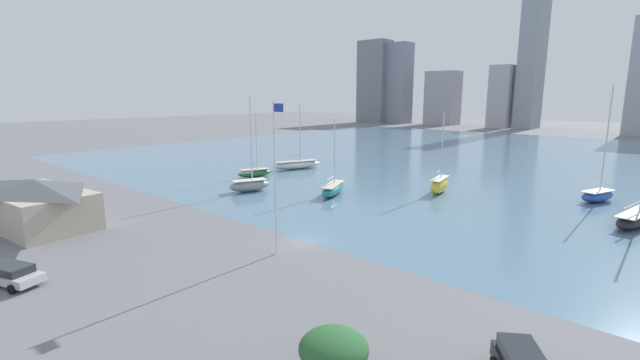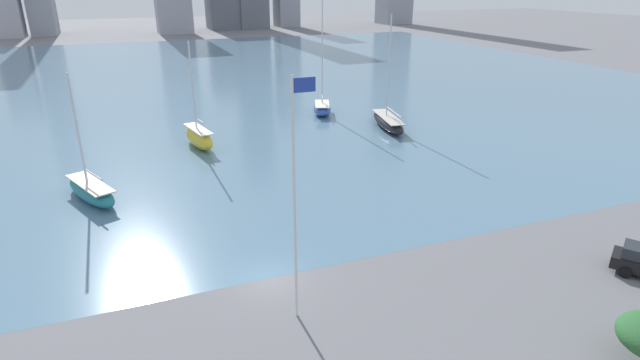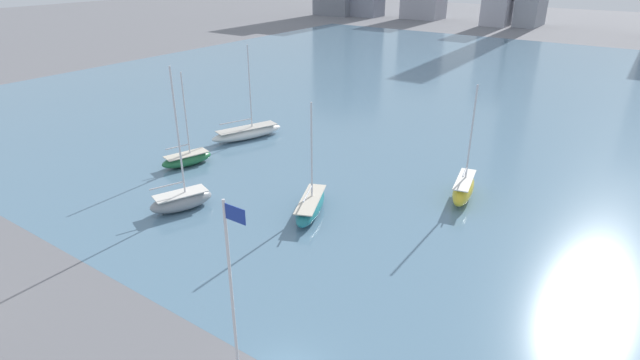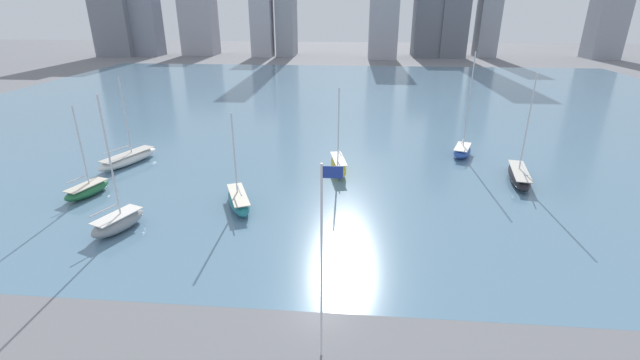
% 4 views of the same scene
% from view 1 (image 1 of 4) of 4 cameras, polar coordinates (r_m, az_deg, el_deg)
% --- Properties ---
extents(ground_plane, '(500.00, 500.00, 0.00)m').
position_cam_1_polar(ground_plane, '(42.12, -1.99, -8.17)').
color(ground_plane, slate).
extents(harbor_water, '(180.00, 140.00, 0.00)m').
position_cam_1_polar(harbor_water, '(103.50, 25.70, 2.29)').
color(harbor_water, slate).
rests_on(harbor_water, ground_plane).
extents(boat_shed, '(14.55, 9.00, 5.21)m').
position_cam_1_polar(boat_shed, '(55.34, -33.67, -2.57)').
color(boat_shed, '#B2A893').
rests_on(boat_shed, ground_plane).
extents(flag_pole, '(1.24, 0.14, 13.47)m').
position_cam_1_polar(flag_pole, '(37.13, -5.98, 0.70)').
color(flag_pole, silver).
rests_on(flag_pole, ground_plane).
extents(yard_shrub, '(3.51, 3.51, 2.55)m').
position_cam_1_polar(yard_shrub, '(22.70, 1.84, -21.60)').
color(yard_shrub, '#4C3823').
rests_on(yard_shrub, ground_plane).
extents(distant_city_skyline, '(223.38, 23.49, 66.13)m').
position_cam_1_polar(distant_city_skyline, '(202.09, 34.25, 12.20)').
color(distant_city_skyline, slate).
rests_on(distant_city_skyline, ground_plane).
extents(sailboat_teal, '(5.15, 8.28, 10.77)m').
position_cam_1_polar(sailboat_teal, '(61.28, 1.74, -1.17)').
color(sailboat_teal, '#1E757F').
rests_on(sailboat_teal, harbor_water).
extents(sailboat_white, '(5.95, 10.40, 12.34)m').
position_cam_1_polar(sailboat_white, '(83.31, -3.13, 2.09)').
color(sailboat_white, white).
rests_on(sailboat_white, harbor_water).
extents(sailboat_yellow, '(3.17, 7.25, 11.61)m').
position_cam_1_polar(sailboat_yellow, '(64.91, 15.63, -0.60)').
color(sailboat_yellow, yellow).
rests_on(sailboat_yellow, harbor_water).
extents(sailboat_black, '(4.14, 10.21, 13.80)m').
position_cam_1_polar(sailboat_black, '(58.31, 36.56, -4.05)').
color(sailboat_black, black).
rests_on(sailboat_black, harbor_water).
extents(sailboat_gray, '(4.43, 6.56, 13.85)m').
position_cam_1_polar(sailboat_gray, '(64.28, -9.38, -0.62)').
color(sailboat_gray, gray).
rests_on(sailboat_gray, harbor_water).
extents(sailboat_green, '(3.91, 6.48, 10.93)m').
position_cam_1_polar(sailboat_green, '(75.50, -8.70, 1.01)').
color(sailboat_green, '#236B3D').
rests_on(sailboat_green, harbor_water).
extents(sailboat_blue, '(4.34, 6.49, 15.32)m').
position_cam_1_polar(sailboat_blue, '(68.26, 33.05, -1.66)').
color(sailboat_blue, '#284CA8').
rests_on(sailboat_blue, harbor_water).
extents(parked_wagon_silver, '(5.14, 3.50, 1.56)m').
position_cam_1_polar(parked_wagon_silver, '(40.07, -35.89, -10.10)').
color(parked_wagon_silver, '#B7B7BC').
rests_on(parked_wagon_silver, ground_plane).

